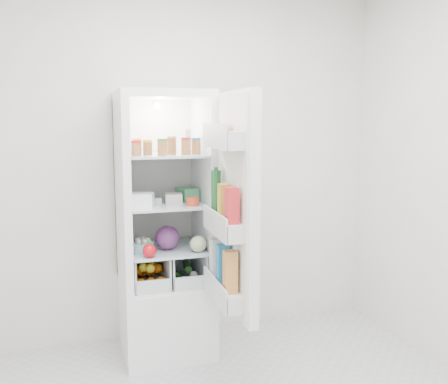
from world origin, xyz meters
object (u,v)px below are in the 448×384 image
object	(u,v)px
red_cabbage	(167,238)
fridge_door	(233,210)
refrigerator	(164,257)
mushroom_bowl	(143,247)

from	to	relation	value
red_cabbage	fridge_door	world-z (taller)	fridge_door
refrigerator	red_cabbage	distance (m)	0.20
red_cabbage	fridge_door	size ratio (longest dim) A/B	0.12
fridge_door	red_cabbage	bearing A→B (deg)	30.34
refrigerator	mushroom_bowl	world-z (taller)	refrigerator
refrigerator	red_cabbage	bearing A→B (deg)	-88.04
refrigerator	mushroom_bowl	xyz separation A→B (m)	(-0.17, -0.14, 0.12)
red_cabbage	mushroom_bowl	distance (m)	0.18
mushroom_bowl	fridge_door	size ratio (longest dim) A/B	0.11
mushroom_bowl	refrigerator	bearing A→B (deg)	40.53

